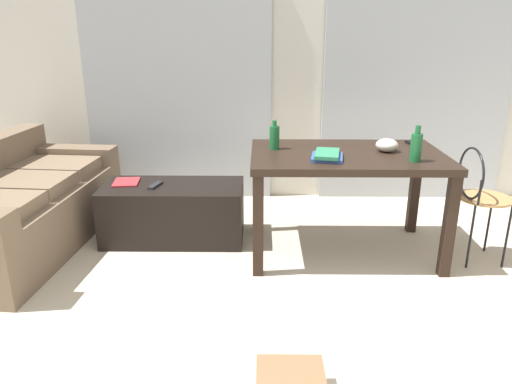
# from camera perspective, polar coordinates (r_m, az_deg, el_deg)

# --- Properties ---
(ground_plane) EXTENTS (7.42, 7.42, 0.00)m
(ground_plane) POSITION_cam_1_polar(r_m,az_deg,el_deg) (3.09, 6.82, -11.98)
(ground_plane) COLOR beige
(wall_back) EXTENTS (5.74, 0.10, 2.59)m
(wall_back) POSITION_cam_1_polar(r_m,az_deg,el_deg) (4.60, 4.91, 15.25)
(wall_back) COLOR silver
(wall_back) RESTS_ON ground
(curtains) EXTENTS (3.92, 0.03, 2.13)m
(curtains) POSITION_cam_1_polar(r_m,az_deg,el_deg) (4.54, 4.90, 12.34)
(curtains) COLOR #B2B7BC
(curtains) RESTS_ON ground
(couch) EXTENTS (1.01, 1.85, 0.77)m
(couch) POSITION_cam_1_polar(r_m,az_deg,el_deg) (4.02, -26.51, -1.63)
(couch) COLOR brown
(couch) RESTS_ON ground
(coffee_table) EXTENTS (1.07, 0.51, 0.44)m
(coffee_table) POSITION_cam_1_polar(r_m,az_deg,el_deg) (3.80, -9.71, -2.35)
(coffee_table) COLOR black
(coffee_table) RESTS_ON ground
(craft_table) EXTENTS (1.34, 0.85, 0.75)m
(craft_table) POSITION_cam_1_polar(r_m,az_deg,el_deg) (3.46, 10.69, 3.02)
(craft_table) COLOR black
(craft_table) RESTS_ON ground
(wire_chair) EXTENTS (0.36, 0.37, 0.83)m
(wire_chair) POSITION_cam_1_polar(r_m,az_deg,el_deg) (3.63, 24.81, 0.21)
(wire_chair) COLOR #B7844C
(wire_chair) RESTS_ON ground
(bottle_near) EXTENTS (0.07, 0.07, 0.24)m
(bottle_near) POSITION_cam_1_polar(r_m,az_deg,el_deg) (3.29, 18.44, 5.11)
(bottle_near) COLOR #195B2D
(bottle_near) RESTS_ON craft_table
(bottle_far) EXTENTS (0.07, 0.07, 0.21)m
(bottle_far) POSITION_cam_1_polar(r_m,az_deg,el_deg) (3.46, 2.20, 6.51)
(bottle_far) COLOR #195B2D
(bottle_far) RESTS_ON craft_table
(bowl) EXTENTS (0.16, 0.16, 0.09)m
(bowl) POSITION_cam_1_polar(r_m,az_deg,el_deg) (3.52, 15.25, 5.38)
(bowl) COLOR beige
(bowl) RESTS_ON craft_table
(book_stack) EXTENTS (0.24, 0.29, 0.05)m
(book_stack) POSITION_cam_1_polar(r_m,az_deg,el_deg) (3.24, 8.42, 4.29)
(book_stack) COLOR #33519E
(book_stack) RESTS_ON craft_table
(tv_remote_on_table) EXTENTS (0.09, 0.16, 0.02)m
(tv_remote_on_table) POSITION_cam_1_polar(r_m,az_deg,el_deg) (3.80, 18.15, 5.48)
(tv_remote_on_table) COLOR black
(tv_remote_on_table) RESTS_ON craft_table
(tv_remote_primary) EXTENTS (0.09, 0.18, 0.02)m
(tv_remote_primary) POSITION_cam_1_polar(r_m,az_deg,el_deg) (3.72, -11.84, 0.79)
(tv_remote_primary) COLOR #232326
(tv_remote_primary) RESTS_ON coffee_table
(magazine) EXTENTS (0.21, 0.24, 0.01)m
(magazine) POSITION_cam_1_polar(r_m,az_deg,el_deg) (3.86, -15.12, 1.14)
(magazine) COLOR red
(magazine) RESTS_ON coffee_table
(shoebox) EXTENTS (0.30, 0.22, 0.14)m
(shoebox) POSITION_cam_1_polar(r_m,az_deg,el_deg) (2.32, 4.06, -21.65)
(shoebox) COLOR #996B47
(shoebox) RESTS_ON ground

